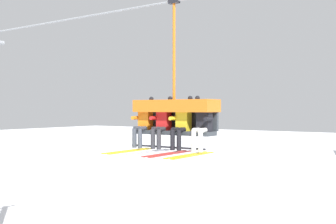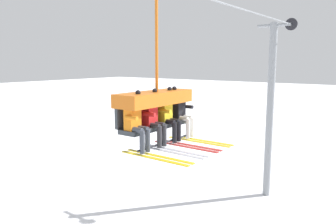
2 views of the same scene
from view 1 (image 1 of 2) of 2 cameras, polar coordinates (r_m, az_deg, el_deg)
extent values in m
cube|color=#33383D|center=(10.25, 0.82, -2.80)|extent=(2.10, 0.48, 0.10)
cube|color=#33383D|center=(10.48, 1.66, -1.23)|extent=(2.10, 0.08, 0.45)
cube|color=#D16619|center=(10.29, 1.00, 0.83)|extent=(2.14, 0.68, 0.30)
cylinder|color=black|center=(10.01, -0.19, -4.77)|extent=(2.10, 0.04, 0.04)
cylinder|color=#D16619|center=(10.33, 0.82, 8.20)|extent=(0.07, 0.07, 2.35)
cube|color=black|center=(10.57, 0.82, 14.79)|extent=(0.28, 0.12, 0.12)
cube|color=orange|center=(10.72, -3.07, -1.01)|extent=(0.32, 0.22, 0.52)
sphere|color=maroon|center=(10.72, -3.07, 0.91)|extent=(0.22, 0.22, 0.22)
ellipsoid|color=black|center=(10.64, -3.40, 0.92)|extent=(0.17, 0.04, 0.08)
cylinder|color=#3D424C|center=(10.65, -4.00, -2.20)|extent=(0.11, 0.34, 0.11)
cylinder|color=#3D424C|center=(10.54, -3.25, -2.23)|extent=(0.11, 0.34, 0.11)
cylinder|color=#3D424C|center=(10.53, -4.57, -3.54)|extent=(0.11, 0.11, 0.48)
cylinder|color=#3D424C|center=(10.42, -3.82, -3.58)|extent=(0.11, 0.11, 0.48)
cube|color=gold|center=(10.32, -5.61, -5.23)|extent=(0.09, 1.70, 0.02)
cube|color=gold|center=(10.21, -4.85, -5.29)|extent=(0.09, 1.70, 0.02)
cylinder|color=orange|center=(10.72, -4.35, -0.79)|extent=(0.09, 0.30, 0.09)
cylinder|color=orange|center=(10.61, -2.27, 0.87)|extent=(0.09, 0.09, 0.30)
sphere|color=black|center=(10.61, -2.27, 1.79)|extent=(0.11, 0.11, 0.11)
cube|color=red|center=(10.38, -0.56, -1.05)|extent=(0.32, 0.22, 0.52)
sphere|color=maroon|center=(10.38, -0.56, 0.93)|extent=(0.22, 0.22, 0.22)
ellipsoid|color=black|center=(10.30, -0.88, 0.94)|extent=(0.17, 0.04, 0.08)
cylinder|color=#2D2D33|center=(10.30, -1.50, -2.29)|extent=(0.11, 0.34, 0.11)
cylinder|color=#2D2D33|center=(10.20, -0.70, -2.31)|extent=(0.11, 0.34, 0.11)
cylinder|color=#2D2D33|center=(10.18, -2.06, -3.67)|extent=(0.11, 0.11, 0.48)
cylinder|color=#2D2D33|center=(10.08, -1.25, -3.71)|extent=(0.11, 0.11, 0.48)
cube|color=#B2B2BC|center=(9.97, -3.08, -5.43)|extent=(0.09, 1.70, 0.02)
cube|color=#B2B2BC|center=(9.86, -2.26, -5.49)|extent=(0.09, 1.70, 0.02)
cylinder|color=red|center=(10.37, -1.88, -0.83)|extent=(0.09, 0.30, 0.09)
cylinder|color=red|center=(10.28, 0.30, 0.89)|extent=(0.09, 0.09, 0.30)
sphere|color=black|center=(10.28, 0.30, 1.83)|extent=(0.11, 0.11, 0.11)
cube|color=yellow|center=(10.07, 2.12, -1.10)|extent=(0.32, 0.22, 0.52)
sphere|color=maroon|center=(10.07, 2.12, 0.95)|extent=(0.22, 0.22, 0.22)
ellipsoid|color=black|center=(9.98, 1.81, 0.95)|extent=(0.17, 0.04, 0.08)
cylinder|color=black|center=(9.98, 1.17, -2.37)|extent=(0.11, 0.34, 0.11)
cylinder|color=black|center=(9.89, 2.02, -2.40)|extent=(0.11, 0.34, 0.11)
cylinder|color=black|center=(9.85, 0.63, -3.81)|extent=(0.11, 0.11, 0.48)
cylinder|color=black|center=(9.76, 1.49, -3.85)|extent=(0.11, 0.11, 0.48)
cube|color=#B22823|center=(9.63, -0.36, -5.63)|extent=(0.09, 1.70, 0.02)
cube|color=#B22823|center=(9.54, 0.52, -5.70)|extent=(0.09, 1.70, 0.02)
cylinder|color=yellow|center=(10.04, 0.76, -0.87)|extent=(0.09, 0.30, 0.09)
cylinder|color=yellow|center=(9.97, 3.03, 0.90)|extent=(0.09, 0.09, 0.30)
sphere|color=black|center=(9.97, 3.03, 1.88)|extent=(0.11, 0.11, 0.11)
cube|color=black|center=(9.78, 4.96, -1.14)|extent=(0.32, 0.22, 0.52)
sphere|color=#284C93|center=(9.77, 4.96, 0.96)|extent=(0.22, 0.22, 0.22)
ellipsoid|color=black|center=(9.69, 4.66, 0.97)|extent=(0.17, 0.04, 0.08)
cylinder|color=silver|center=(9.68, 4.01, -2.46)|extent=(0.11, 0.34, 0.11)
cylinder|color=silver|center=(9.59, 4.92, -2.49)|extent=(0.11, 0.34, 0.11)
cylinder|color=silver|center=(9.55, 3.49, -3.94)|extent=(0.11, 0.11, 0.48)
cylinder|color=silver|center=(9.46, 4.41, -3.98)|extent=(0.11, 0.11, 0.48)
cube|color=gold|center=(9.32, 2.55, -5.84)|extent=(0.09, 1.70, 0.02)
cube|color=gold|center=(9.23, 3.49, -5.90)|extent=(0.09, 1.70, 0.02)
cylinder|color=black|center=(9.87, 4.01, 0.91)|extent=(0.09, 0.09, 0.30)
sphere|color=black|center=(9.87, 4.01, 1.89)|extent=(0.11, 0.11, 0.11)
cylinder|color=black|center=(9.55, 5.49, -0.94)|extent=(0.09, 0.30, 0.09)
camera|label=2|loc=(12.19, -37.27, 4.62)|focal=35.00mm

